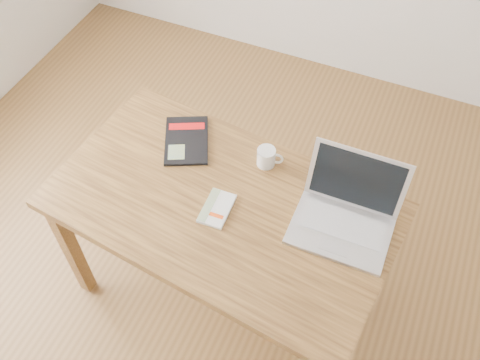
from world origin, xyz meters
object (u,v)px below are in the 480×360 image
at_px(desk, 223,216).
at_px(coffee_mug, 267,157).
at_px(laptop, 346,213).
at_px(black_guidebook, 186,140).
at_px(white_guidebook, 217,208).

height_order(desk, coffee_mug, coffee_mug).
bearing_deg(desk, laptop, 20.01).
relative_size(desk, coffee_mug, 12.89).
xyz_separation_m(laptop, coffee_mug, (-0.38, 0.15, -0.01)).
distance_m(desk, black_guidebook, 0.37).
distance_m(white_guidebook, black_guidebook, 0.38).
bearing_deg(white_guidebook, desk, 78.67).
bearing_deg(black_guidebook, coffee_mug, -22.19).
relative_size(laptop, coffee_mug, 3.35).
bearing_deg(black_guidebook, laptop, -35.25).
distance_m(black_guidebook, laptop, 0.75).
relative_size(black_guidebook, coffee_mug, 2.93).
bearing_deg(white_guidebook, coffee_mug, 70.21).
bearing_deg(coffee_mug, black_guidebook, 171.86).
bearing_deg(desk, black_guidebook, 146.46).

